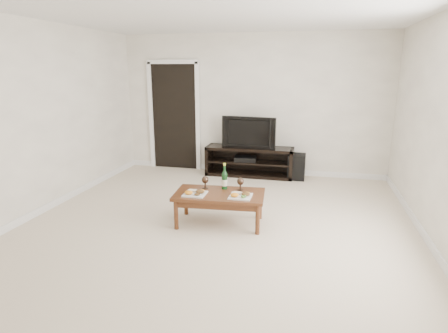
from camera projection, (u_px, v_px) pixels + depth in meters
floor at (215, 228)px, 4.75m from camera, size 5.50×5.50×0.00m
back_wall at (252, 105)px, 7.03m from camera, size 5.00×0.04×2.60m
ceiling at (214, 6)px, 4.08m from camera, size 5.00×5.50×0.04m
doorway at (174, 117)px, 7.41m from camera, size 0.90×0.02×2.05m
media_console at (249, 161)px, 7.02m from camera, size 1.62×0.45×0.55m
television at (250, 132)px, 6.88m from camera, size 1.01×0.23×0.58m
av_receiver at (245, 159)px, 7.02m from camera, size 0.43×0.34×0.08m
subwoofer at (296, 167)px, 6.82m from camera, size 0.31×0.31×0.47m
coffee_table at (219, 208)px, 4.84m from camera, size 1.19×0.71×0.42m
plate_left at (195, 192)px, 4.72m from camera, size 0.27×0.27×0.07m
plate_right at (241, 194)px, 4.63m from camera, size 0.27×0.27×0.07m
wine_bottle at (225, 176)px, 4.91m from camera, size 0.07×0.07×0.35m
goblet_left at (205, 182)px, 4.95m from camera, size 0.09×0.09×0.17m
goblet_right at (240, 184)px, 4.88m from camera, size 0.09×0.09×0.17m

